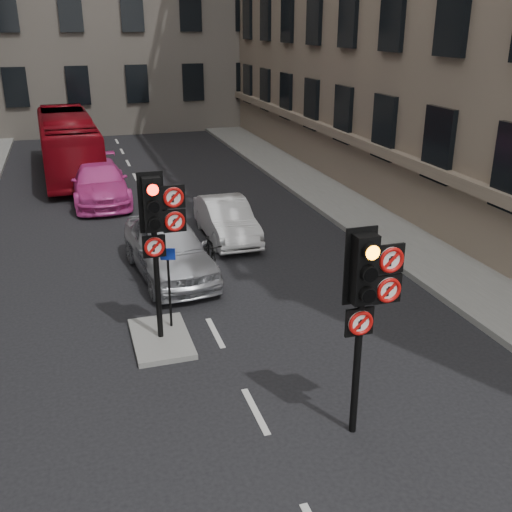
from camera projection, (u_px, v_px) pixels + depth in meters
ground at (296, 490)px, 8.80m from camera, size 120.00×120.00×0.00m
pavement_right at (364, 212)px, 21.44m from camera, size 3.00×50.00×0.16m
centre_island at (161, 338)px, 12.89m from camera, size 1.20×2.00×0.12m
signal_near at (367, 291)px, 9.16m from camera, size 0.91×0.40×3.58m
signal_far at (158, 222)px, 11.95m from camera, size 0.91×0.40×3.58m
car_silver at (169, 248)px, 16.04m from camera, size 2.24×4.67×1.54m
car_white at (226, 219)px, 18.83m from camera, size 1.34×3.84×1.27m
car_pink at (99, 182)px, 22.79m from camera, size 2.14×5.09×1.47m
bus_red at (68, 144)px, 26.67m from camera, size 2.68×9.82×2.71m
motorcycle at (210, 258)px, 16.04m from camera, size 0.51×1.72×1.03m
motorcyclist at (164, 228)px, 17.36m from camera, size 0.65×0.46×1.69m
info_sign at (169, 277)px, 12.86m from camera, size 0.32×0.13×1.85m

